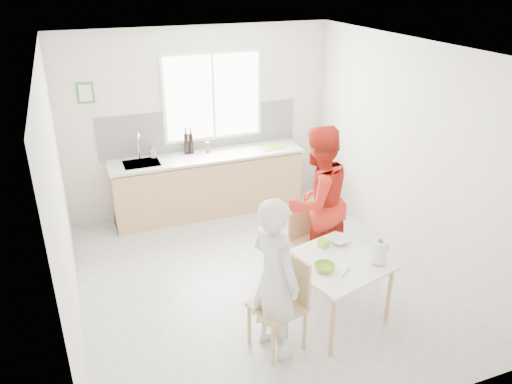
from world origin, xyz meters
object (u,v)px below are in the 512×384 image
(dining_table, at_px, (335,267))
(chair_left, at_px, (283,299))
(chair_far, at_px, (307,238))
(bowl_white, at_px, (339,240))
(wine_bottle_a, at_px, (186,144))
(person_white, at_px, (275,278))
(bowl_green, at_px, (325,267))
(person_red, at_px, (317,202))
(wine_bottle_b, at_px, (191,143))
(milk_jug, at_px, (380,252))

(dining_table, height_order, chair_left, chair_left)
(chair_far, bearing_deg, bowl_white, -95.05)
(wine_bottle_a, bearing_deg, person_white, -89.62)
(bowl_green, xyz_separation_m, wine_bottle_a, (-0.60, 3.16, 0.34))
(person_red, xyz_separation_m, bowl_green, (-0.42, -1.01, -0.19))
(chair_far, distance_m, wine_bottle_b, 2.41)
(chair_left, height_order, chair_far, chair_left)
(dining_table, bearing_deg, wine_bottle_a, 104.31)
(chair_far, bearing_deg, person_white, -144.29)
(person_white, bearing_deg, milk_jug, -104.22)
(dining_table, bearing_deg, chair_far, 82.14)
(person_red, distance_m, bowl_white, 0.61)
(person_white, height_order, bowl_white, person_white)
(person_white, bearing_deg, wine_bottle_a, -14.97)
(dining_table, xyz_separation_m, chair_left, (-0.65, -0.18, -0.10))
(chair_far, distance_m, bowl_green, 1.06)
(chair_far, bearing_deg, wine_bottle_a, 97.13)
(bowl_white, bearing_deg, milk_jug, -72.08)
(dining_table, bearing_deg, milk_jug, -25.60)
(person_white, bearing_deg, bowl_green, -94.88)
(bowl_green, xyz_separation_m, milk_jug, (0.57, -0.08, 0.10))
(bowl_white, relative_size, milk_jug, 0.92)
(dining_table, height_order, person_red, person_red)
(bowl_green, relative_size, milk_jug, 0.81)
(milk_jug, bearing_deg, bowl_white, 92.56)
(person_red, height_order, wine_bottle_b, person_red)
(chair_far, relative_size, person_red, 0.47)
(wine_bottle_b, bearing_deg, wine_bottle_a, -170.96)
(chair_far, height_order, bowl_white, chair_far)
(chair_far, xyz_separation_m, person_white, (-0.88, -1.09, 0.34))
(dining_table, distance_m, chair_far, 0.90)
(dining_table, distance_m, person_red, 0.98)
(person_white, relative_size, bowl_white, 6.99)
(milk_jug, xyz_separation_m, wine_bottle_b, (-1.09, 3.25, 0.23))
(chair_far, relative_size, wine_bottle_a, 2.73)
(bowl_green, xyz_separation_m, bowl_white, (0.40, 0.42, -0.00))
(milk_jug, height_order, wine_bottle_a, wine_bottle_a)
(chair_left, distance_m, bowl_white, 1.03)
(bowl_white, xyz_separation_m, milk_jug, (0.16, -0.51, 0.11))
(chair_left, xyz_separation_m, person_red, (0.89, 1.08, 0.39))
(person_white, distance_m, bowl_green, 0.59)
(bowl_green, relative_size, bowl_white, 0.88)
(chair_far, distance_m, wine_bottle_a, 2.43)
(wine_bottle_b, bearing_deg, chair_far, -69.30)
(person_white, xyz_separation_m, milk_jug, (1.14, 0.02, 0.03))
(bowl_green, bearing_deg, person_white, -169.53)
(bowl_green, bearing_deg, dining_table, 29.39)
(chair_left, xyz_separation_m, milk_jug, (1.04, -0.01, 0.31))
(chair_left, distance_m, chair_far, 1.31)
(person_red, bearing_deg, chair_left, 35.16)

